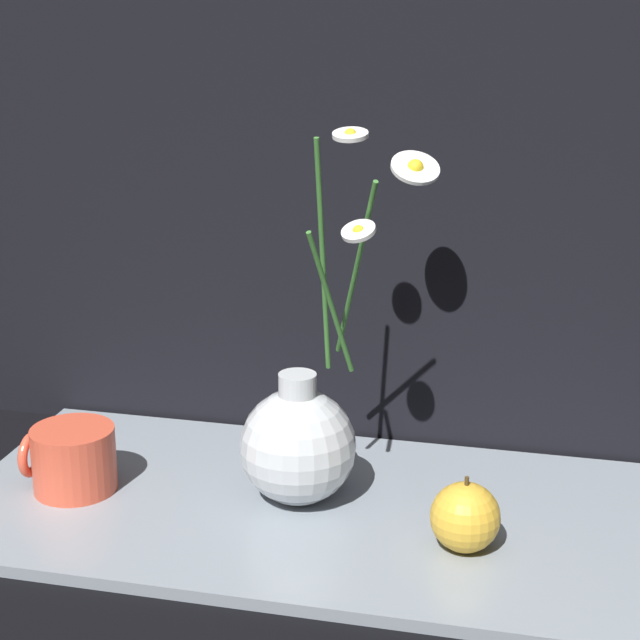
{
  "coord_description": "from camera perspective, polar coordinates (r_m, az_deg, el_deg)",
  "views": [
    {
      "loc": [
        0.21,
        -0.93,
        0.51
      ],
      "look_at": [
        -0.01,
        0.0,
        0.21
      ],
      "focal_mm": 60.0,
      "sensor_mm": 36.0,
      "label": 1
    }
  ],
  "objects": [
    {
      "name": "orange_fruit",
      "position": [
        1.0,
        7.75,
        -10.38
      ],
      "size": [
        0.07,
        0.07,
        0.07
      ],
      "color": "gold",
      "rests_on": "shelf"
    },
    {
      "name": "ground_plane",
      "position": [
        1.09,
        0.56,
        -10.52
      ],
      "size": [
        6.0,
        6.0,
        0.0
      ],
      "primitive_type": "plane",
      "color": "black"
    },
    {
      "name": "shelf",
      "position": [
        1.08,
        0.56,
        -10.24
      ],
      "size": [
        0.75,
        0.35,
        0.01
      ],
      "color": "gray",
      "rests_on": "ground_plane"
    },
    {
      "name": "vase_with_flowers",
      "position": [
        1.07,
        -1.1,
        -6.4
      ],
      "size": [
        0.19,
        0.14,
        0.37
      ],
      "color": "silver",
      "rests_on": "shelf"
    },
    {
      "name": "yellow_mug",
      "position": [
        1.13,
        -13.08,
        -7.23
      ],
      "size": [
        0.1,
        0.09,
        0.07
      ],
      "color": "#DB5138",
      "rests_on": "shelf"
    }
  ]
}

